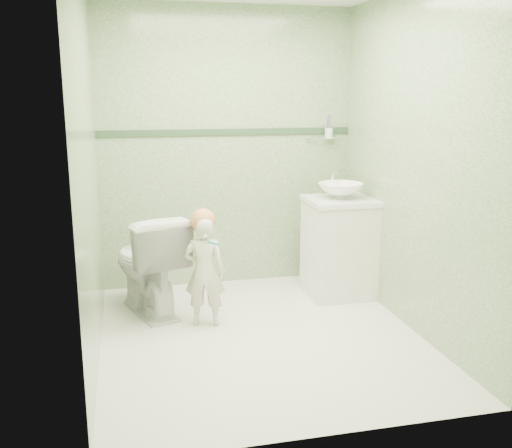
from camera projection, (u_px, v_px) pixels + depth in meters
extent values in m
plane|color=silver|center=(261.00, 336.00, 4.05)|extent=(2.50, 2.50, 0.00)
cube|color=gray|center=(228.00, 149.00, 4.97)|extent=(2.20, 0.04, 2.40)
cube|color=gray|center=(325.00, 201.00, 2.60)|extent=(2.20, 0.04, 2.40)
cube|color=gray|center=(88.00, 172.00, 3.54)|extent=(0.04, 2.50, 2.40)
cube|color=gray|center=(413.00, 163.00, 4.03)|extent=(0.04, 2.50, 2.40)
cube|color=#2D472D|center=(228.00, 132.00, 4.93)|extent=(2.20, 0.02, 0.05)
cube|color=white|center=(339.00, 249.00, 4.81)|extent=(0.52, 0.50, 0.80)
cube|color=white|center=(340.00, 201.00, 4.72)|extent=(0.54, 0.52, 0.04)
imported|color=white|center=(341.00, 191.00, 4.70)|extent=(0.37, 0.37, 0.13)
cylinder|color=silver|center=(332.00, 180.00, 4.88)|extent=(0.03, 0.03, 0.18)
cylinder|color=silver|center=(335.00, 172.00, 4.81)|extent=(0.02, 0.12, 0.02)
cylinder|color=silver|center=(321.00, 139.00, 5.09)|extent=(0.26, 0.02, 0.02)
cylinder|color=silver|center=(329.00, 133.00, 5.07)|extent=(0.07, 0.07, 0.09)
cylinder|color=blue|center=(328.00, 125.00, 5.05)|extent=(0.01, 0.01, 0.17)
cylinder|color=#E24136|center=(329.00, 125.00, 5.07)|extent=(0.01, 0.01, 0.17)
imported|color=white|center=(148.00, 263.00, 4.42)|extent=(0.67, 0.88, 0.79)
imported|color=beige|center=(205.00, 272.00, 4.17)|extent=(0.34, 0.26, 0.82)
sphere|color=#C67E49|center=(203.00, 221.00, 4.11)|extent=(0.18, 0.18, 0.18)
cylinder|color=#168D79|center=(213.00, 243.00, 3.99)|extent=(0.10, 0.12, 0.06)
cube|color=white|center=(205.00, 236.00, 4.03)|extent=(0.03, 0.03, 0.02)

